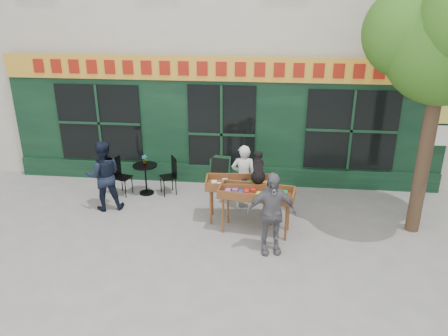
% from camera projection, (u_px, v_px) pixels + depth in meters
% --- Properties ---
extents(ground, '(80.00, 80.00, 0.00)m').
position_uv_depth(ground, '(210.00, 225.00, 9.44)').
color(ground, slate).
rests_on(ground, ground).
extents(book_cart_center, '(1.54, 0.73, 0.99)m').
position_uv_depth(book_cart_center, '(241.00, 186.00, 9.38)').
color(book_cart_center, brown).
rests_on(book_cart_center, ground).
extents(dog, '(0.38, 0.62, 0.60)m').
position_uv_depth(dog, '(258.00, 167.00, 9.12)').
color(dog, black).
rests_on(dog, book_cart_center).
extents(woman, '(0.58, 0.40, 1.53)m').
position_uv_depth(woman, '(243.00, 177.00, 10.00)').
color(woman, silver).
rests_on(woman, ground).
extents(book_cart_right, '(1.57, 0.82, 0.99)m').
position_uv_depth(book_cart_right, '(256.00, 196.00, 8.91)').
color(book_cart_right, brown).
rests_on(book_cart_right, ground).
extents(man_right, '(1.03, 0.60, 1.65)m').
position_uv_depth(man_right, '(271.00, 213.00, 8.19)').
color(man_right, '#5A595E').
rests_on(man_right, ground).
extents(bistro_table, '(0.60, 0.60, 0.76)m').
position_uv_depth(bistro_table, '(145.00, 173.00, 10.77)').
color(bistro_table, black).
rests_on(bistro_table, ground).
extents(bistro_chair_left, '(0.45, 0.44, 0.95)m').
position_uv_depth(bistro_chair_left, '(119.00, 173.00, 10.76)').
color(bistro_chair_left, black).
rests_on(bistro_chair_left, ground).
extents(bistro_chair_right, '(0.50, 0.49, 0.95)m').
position_uv_depth(bistro_chair_right, '(171.00, 172.00, 10.79)').
color(bistro_chair_right, black).
rests_on(bistro_chair_right, ground).
extents(potted_plant, '(0.14, 0.09, 0.26)m').
position_uv_depth(potted_plant, '(145.00, 160.00, 10.64)').
color(potted_plant, gray).
rests_on(potted_plant, bistro_table).
extents(man_left, '(0.97, 0.86, 1.65)m').
position_uv_depth(man_left, '(104.00, 176.00, 9.91)').
color(man_left, black).
rests_on(man_left, ground).
extents(chalkboard, '(0.58, 0.28, 0.79)m').
position_uv_depth(chalkboard, '(220.00, 171.00, 11.33)').
color(chalkboard, black).
rests_on(chalkboard, ground).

